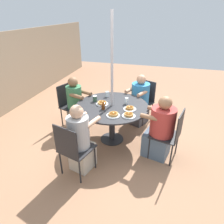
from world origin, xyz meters
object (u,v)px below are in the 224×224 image
pancake_plate_c (129,115)px  patio_chair_west (171,133)px  diner_west (160,130)px  pancake_plate_b (130,108)px  diner_north (139,102)px  diner_east (76,105)px  pancake_plate_a (102,103)px  patio_chair_north (144,99)px  patio_chair_south (73,148)px  patio_table (112,111)px  drinking_glass_b (107,94)px  patio_chair_east (70,103)px  pancake_plate_d (113,115)px  diner_south (80,141)px  drinking_glass_a (127,101)px  coffee_cup (95,98)px  syrup_bottle (103,106)px

pancake_plate_c → patio_chair_west: bearing=-85.6°
diner_west → pancake_plate_b: 0.62m
pancake_plate_b → diner_north: bearing=-2.7°
patio_chair_west → diner_east: bearing=87.9°
diner_north → pancake_plate_a: 1.04m
patio_chair_north → patio_chair_west: same height
diner_north → diner_west: diner_west is taller
patio_chair_south → patio_chair_west: same height
patio_table → diner_north: diner_north is taller
diner_west → drinking_glass_b: diner_west is taller
pancake_plate_a → patio_chair_east: bearing=66.9°
pancake_plate_a → drinking_glass_b: size_ratio=2.06×
patio_chair_east → pancake_plate_c: patio_chair_east is taller
patio_chair_north → diner_west: 1.29m
pancake_plate_d → pancake_plate_c: bearing=-78.9°
diner_east → patio_chair_south: diner_east is taller
diner_north → drinking_glass_b: diner_north is taller
patio_table → diner_south: bearing=164.2°
patio_chair_south → drinking_glass_a: bearing=81.9°
diner_west → pancake_plate_b: size_ratio=5.03×
patio_table → diner_west: bearing=-104.4°
pancake_plate_a → pancake_plate_b: 0.53m
coffee_cup → patio_chair_east: bearing=69.2°
pancake_plate_d → drinking_glass_b: size_ratio=2.06×
syrup_bottle → drinking_glass_b: 0.56m
diner_east → pancake_plate_d: (-0.67, -0.99, 0.24)m
pancake_plate_b → drinking_glass_a: bearing=24.8°
diner_north → diner_south: bearing=94.4°
coffee_cup → patio_chair_north: bearing=-42.4°
diner_east → patio_chair_west: 2.00m
diner_east → drinking_glass_a: 1.14m
diner_north → coffee_cup: 1.08m
diner_north → pancake_plate_a: (-0.83, 0.56, 0.27)m
diner_south → pancake_plate_a: size_ratio=5.07×
diner_north → drinking_glass_b: size_ratio=10.17×
coffee_cup → drinking_glass_a: 0.60m
pancake_plate_a → pancake_plate_b: pancake_plate_a is taller
drinking_glass_a → diner_north: bearing=-12.0°
patio_table → syrup_bottle: syrup_bottle is taller
patio_table → pancake_plate_d: size_ratio=5.99×
patio_chair_east → diner_south: (-1.24, -0.78, 0.01)m
patio_table → syrup_bottle: (-0.18, 0.11, 0.16)m
diner_north → diner_west: 1.17m
patio_chair_east → pancake_plate_b: 1.45m
patio_chair_west → pancake_plate_a: (0.27, 1.24, 0.25)m
patio_chair_north → pancake_plate_d: size_ratio=4.07×
drinking_glass_a → coffee_cup: bearing=94.7°
patio_table → drinking_glass_b: drinking_glass_b is taller
coffee_cup → diner_north: bearing=-45.5°
diner_north → coffee_cup: diner_north is taller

